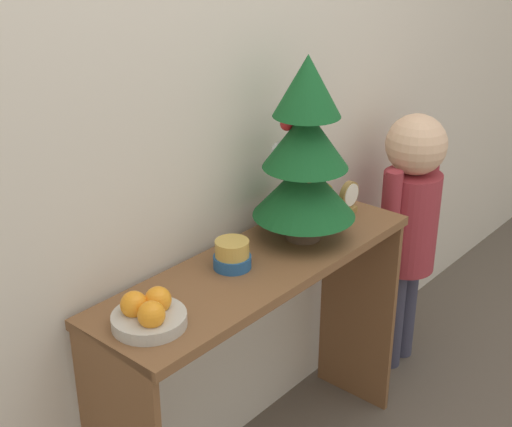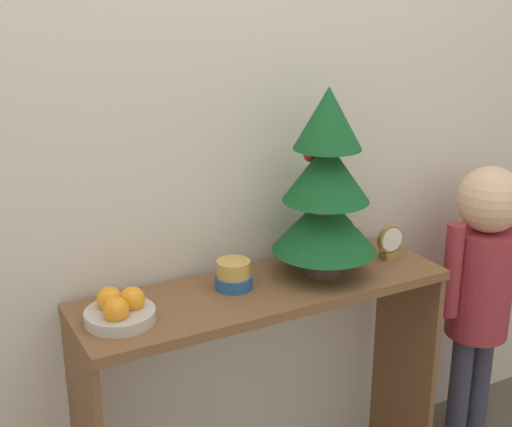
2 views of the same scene
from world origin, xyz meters
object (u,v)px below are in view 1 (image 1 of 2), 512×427
at_px(fruit_bowl, 149,314).
at_px(child_figure, 410,211).
at_px(mini_tree, 305,154).
at_px(desk_clock, 349,197).
at_px(singing_bowl, 232,255).

distance_m(fruit_bowl, child_figure, 1.31).
relative_size(mini_tree, child_figure, 0.54).
bearing_deg(fruit_bowl, mini_tree, 1.02).
height_order(fruit_bowl, desk_clock, desk_clock).
height_order(fruit_bowl, singing_bowl, fruit_bowl).
relative_size(fruit_bowl, child_figure, 0.18).
relative_size(singing_bowl, child_figure, 0.10).
distance_m(fruit_bowl, desk_clock, 0.90).
bearing_deg(singing_bowl, mini_tree, -7.16).
distance_m(mini_tree, desk_clock, 0.34).
xyz_separation_m(fruit_bowl, desk_clock, (0.90, 0.01, 0.02)).
bearing_deg(singing_bowl, fruit_bowl, -172.43).
xyz_separation_m(singing_bowl, desk_clock, (0.54, -0.03, 0.01)).
relative_size(mini_tree, singing_bowl, 5.22).
distance_m(singing_bowl, desk_clock, 0.54).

